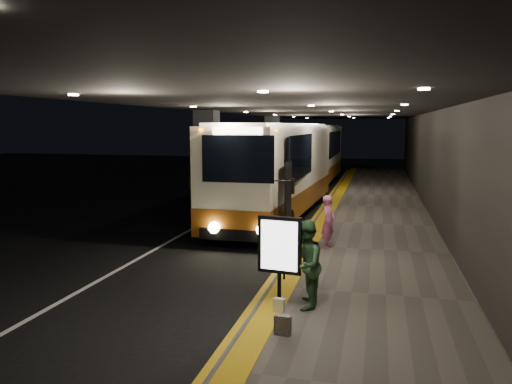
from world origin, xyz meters
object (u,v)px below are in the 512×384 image
Objects in this scene: passenger_boarding at (329,222)px; info_sign at (279,247)px; bag_polka at (283,325)px; stanchion_post at (284,259)px; coach_main at (278,174)px; coach_second at (314,157)px; bag_plain at (279,305)px; passenger_waiting_green at (305,264)px.

info_sign is at bearing -170.67° from passenger_boarding.
stanchion_post reaches higher than bag_polka.
stanchion_post is at bearing -74.98° from coach_main.
passenger_boarding is at bearing -80.83° from coach_second.
coach_main is 11.11m from bag_plain.
bag_plain is at bearing 104.34° from bag_polka.
info_sign is at bearing 101.47° from bag_plain.
info_sign reaches higher than passenger_boarding.
coach_second is at bearing 103.28° from info_sign.
coach_second is at bearing 95.32° from stanchion_post.
coach_second is 11.85× the size of stanchion_post.
passenger_waiting_green is (0.03, -5.17, 0.10)m from passenger_boarding.
passenger_boarding is at bearing -60.86° from coach_main.
coach_main is 1.03× the size of coach_second.
coach_second is 6.31× the size of info_sign.
coach_second is 32.96× the size of bag_polka.
coach_main reaches higher than bag_plain.
passenger_waiting_green reaches higher than bag_polka.
coach_second is 20.70m from stanchion_post.
bag_plain is (-0.28, 1.08, -0.04)m from bag_polka.
info_sign is (-0.31, 1.27, 1.10)m from bag_polka.
passenger_boarding reaches higher than stanchion_post.
passenger_waiting_green is (2.66, -22.30, -0.75)m from coach_second.
coach_main is 10.82m from info_sign.
passenger_boarding is 0.85× the size of info_sign.
bag_polka is (-0.18, -1.43, -0.72)m from passenger_waiting_green.
passenger_boarding is 4.41× the size of bag_polka.
stanchion_post is (-0.25, 1.89, -0.77)m from info_sign.
coach_second reaches higher than info_sign.
info_sign reaches higher than bag_plain.
passenger_waiting_green is at bearing -73.08° from coach_main.
info_sign is at bearing -84.05° from coach_second.
coach_second is 23.91m from bag_polka.
coach_second is at bearing 23.05° from passenger_boarding.
passenger_waiting_green is (2.66, -10.43, -0.77)m from coach_main.
passenger_waiting_green is 1.79× the size of stanchion_post.
passenger_boarding is at bearing 78.25° from stanchion_post.
passenger_waiting_green is at bearing -66.66° from stanchion_post.
bag_polka is (2.48, -23.73, -1.47)m from coach_second.
bag_polka is (-0.15, -6.59, -0.62)m from passenger_boarding.
coach_main reaches higher than info_sign.
info_sign is at bearing -74.58° from passenger_waiting_green.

